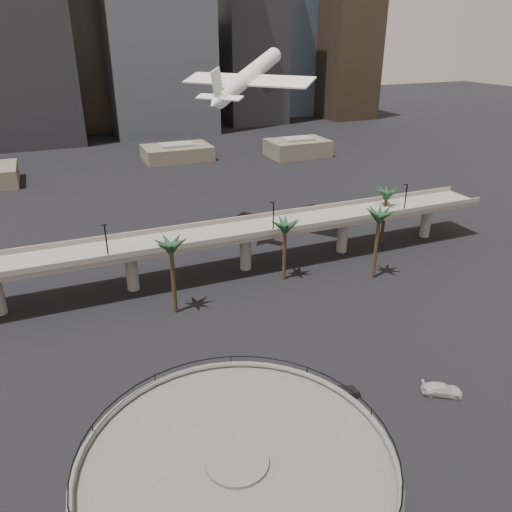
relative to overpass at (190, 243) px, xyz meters
name	(u,v)px	position (x,y,z in m)	size (l,w,h in m)	color
overpass	(190,243)	(0.00, 0.00, 0.00)	(130.00, 9.30, 14.70)	gray
palm_trees	(313,220)	(21.48, -7.53, 3.96)	(54.40, 18.40, 14.00)	#40311B
low_buildings	(139,160)	(6.89, 87.30, -4.48)	(135.00, 27.50, 6.80)	brown
skyline	(115,15)	(15.12, 162.08, 41.73)	(269.00, 86.00, 134.03)	#7E6D57
airborne_jet	(248,77)	(18.32, 16.07, 27.18)	(25.78, 24.54, 11.36)	white
car_a	(186,406)	(-10.76, -34.79, -6.55)	(1.88, 4.67, 1.59)	maroon
car_b	(342,394)	(8.07, -40.37, -6.54)	(1.69, 4.83, 1.59)	black
car_c	(442,389)	(20.54, -44.59, -6.60)	(2.07, 5.09, 1.48)	silver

